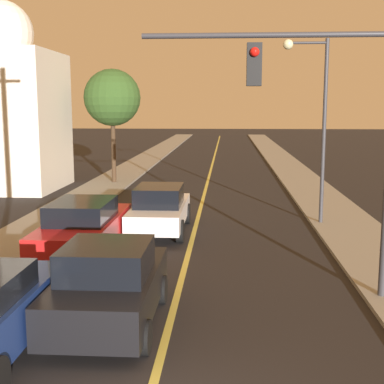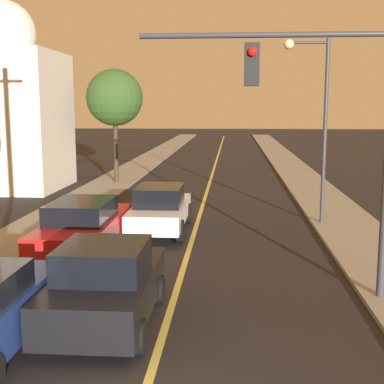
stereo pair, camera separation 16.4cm
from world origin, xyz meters
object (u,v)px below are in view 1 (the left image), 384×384
car_near_lane_front (109,285)px  domed_building_left (5,109)px  car_outer_lane_second (84,227)px  streetlamp_right (314,106)px  tree_left_far (112,98)px  traffic_signal_mast (330,112)px  car_near_lane_second (160,209)px

car_near_lane_front → domed_building_left: bearing=118.1°
car_near_lane_front → car_outer_lane_second: bearing=110.2°
car_outer_lane_second → domed_building_left: size_ratio=0.54×
car_outer_lane_second → streetlamp_right: streetlamp_right is taller
streetlamp_right → tree_left_far: (-9.45, 10.02, 0.44)m
car_outer_lane_second → traffic_signal_mast: bearing=-27.1°
car_outer_lane_second → streetlamp_right: size_ratio=0.79×
car_near_lane_front → domed_building_left: (-9.30, 17.45, 3.37)m
car_outer_lane_second → tree_left_far: size_ratio=0.83×
car_near_lane_second → tree_left_far: 12.86m
tree_left_far → car_outer_lane_second: bearing=-81.4°
car_near_lane_second → tree_left_far: size_ratio=0.74×
traffic_signal_mast → tree_left_far: bearing=115.7°
car_near_lane_front → tree_left_far: bearing=101.7°
car_near_lane_front → traffic_signal_mast: size_ratio=0.67×
streetlamp_right → domed_building_left: 16.68m
car_outer_lane_second → tree_left_far: 15.21m
traffic_signal_mast → car_near_lane_second: bearing=125.8°
streetlamp_right → traffic_signal_mast: bearing=-96.4°
traffic_signal_mast → streetlamp_right: (0.88, 7.76, 0.15)m
car_near_lane_second → streetlamp_right: (5.39, 1.51, 3.52)m
car_near_lane_second → traffic_signal_mast: 8.41m
car_outer_lane_second → streetlamp_right: 9.23m
domed_building_left → car_near_lane_second: bearing=-45.3°
car_outer_lane_second → car_near_lane_second: bearing=58.0°
traffic_signal_mast → car_outer_lane_second: bearing=152.9°
tree_left_far → domed_building_left: bearing=-157.9°
car_near_lane_front → car_near_lane_second: car_near_lane_front is taller
car_near_lane_front → streetlamp_right: 11.52m
car_near_lane_front → traffic_signal_mast: bearing=21.7°
car_near_lane_second → domed_building_left: 13.66m
streetlamp_right → tree_left_far: streetlamp_right is taller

